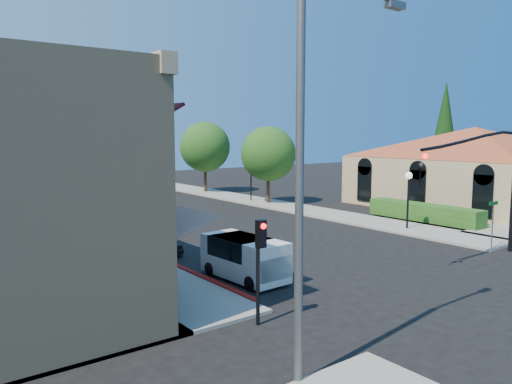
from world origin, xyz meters
TOP-DOWN VIEW (x-y plane):
  - ground at (0.00, 0.00)m, footprint 120.00×120.00m
  - sidewalk_left at (-8.75, 27.00)m, footprint 3.50×50.00m
  - sidewalk_right at (8.75, 27.00)m, footprint 3.50×50.00m
  - curb_red_strip at (-6.90, 8.00)m, footprint 0.25×10.00m
  - mission_building at (21.99, 11.50)m, footprint 30.12×30.12m
  - hedge at (11.70, 9.00)m, footprint 1.40×8.00m
  - conifer_far at (28.00, 18.00)m, footprint 3.20×3.20m
  - street_tree_a at (8.80, 22.00)m, footprint 4.56×4.56m
  - street_tree_b at (8.80, 32.00)m, footprint 4.94×4.94m
  - signal_mast_arm at (5.86, 1.50)m, footprint 8.01×0.39m
  - secondary_signal at (-8.00, 1.41)m, footprint 0.28×0.42m
  - cobra_streetlight at (-9.15, -2.00)m, footprint 3.60×0.25m
  - street_name_sign at (7.50, 2.20)m, footprint 0.80×0.06m
  - lamppost_left_near at (-8.50, 8.00)m, footprint 0.44×0.44m
  - lamppost_left_far at (-8.50, 22.00)m, footprint 0.44×0.44m
  - lamppost_right_near at (8.50, 8.00)m, footprint 0.44×0.44m
  - lamppost_right_far at (8.50, 24.00)m, footprint 0.44×0.44m
  - white_van at (-5.50, 5.61)m, footprint 1.87×3.95m
  - parked_car_a at (-6.20, 12.00)m, footprint 1.61×3.58m
  - parked_car_b at (-6.20, 18.89)m, footprint 1.32×3.66m
  - parked_car_c at (-6.20, 25.00)m, footprint 2.54×4.96m
  - parked_car_d at (-6.20, 27.39)m, footprint 2.07×4.17m

SIDE VIEW (x-z plane):
  - ground at x=0.00m, z-range 0.00..0.00m
  - curb_red_strip at x=-6.90m, z-range -0.03..0.03m
  - hedge at x=11.70m, z-range -0.55..0.55m
  - sidewalk_left at x=-8.75m, z-range 0.00..0.12m
  - sidewalk_right at x=8.75m, z-range 0.00..0.12m
  - parked_car_d at x=-6.20m, z-range 0.00..1.14m
  - parked_car_a at x=-6.20m, z-range 0.00..1.19m
  - parked_car_b at x=-6.20m, z-range 0.00..1.20m
  - parked_car_c at x=-6.20m, z-range 0.00..1.38m
  - white_van at x=-5.50m, z-range 0.13..1.85m
  - street_name_sign at x=7.50m, z-range 0.45..2.95m
  - secondary_signal at x=-8.00m, z-range 0.66..3.98m
  - lamppost_left_near at x=-8.50m, z-range 0.95..4.52m
  - lamppost_left_far at x=-8.50m, z-range 0.95..4.52m
  - lamppost_right_near at x=8.50m, z-range 0.95..4.52m
  - lamppost_right_far at x=8.50m, z-range 0.95..4.52m
  - mission_building at x=21.99m, z-range 0.55..6.95m
  - signal_mast_arm at x=5.86m, z-range 1.09..7.09m
  - street_tree_a at x=8.80m, z-range 0.95..7.43m
  - street_tree_b at x=8.80m, z-range 1.03..8.05m
  - cobra_streetlight at x=-9.15m, z-range 0.61..9.92m
  - conifer_far at x=28.00m, z-range 0.86..11.86m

